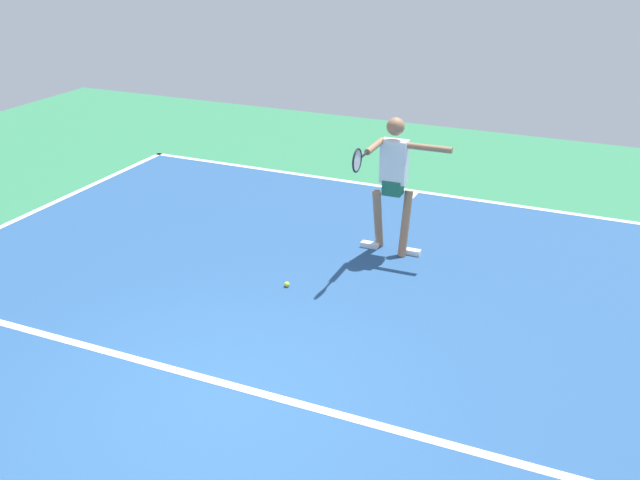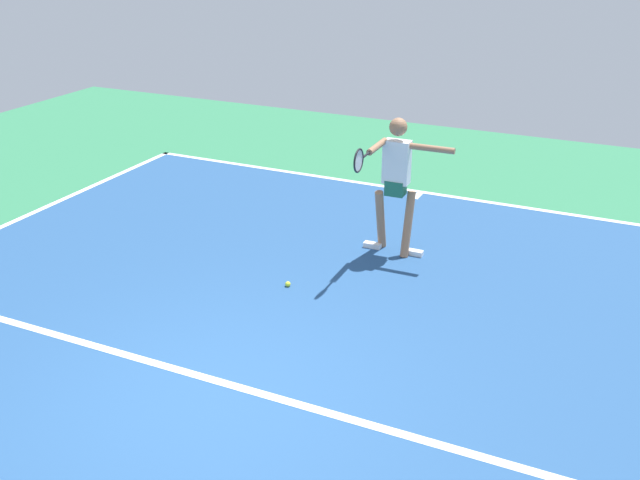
{
  "view_description": "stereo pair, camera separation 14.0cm",
  "coord_description": "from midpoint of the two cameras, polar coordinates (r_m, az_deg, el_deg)",
  "views": [
    {
      "loc": [
        -3.16,
        4.79,
        4.14
      ],
      "look_at": [
        -0.18,
        -1.93,
        0.9
      ],
      "focal_mm": 41.39,
      "sensor_mm": 36.0,
      "label": 1
    },
    {
      "loc": [
        -3.29,
        4.73,
        4.14
      ],
      "look_at": [
        -0.18,
        -1.93,
        0.9
      ],
      "focal_mm": 41.39,
      "sensor_mm": 36.0,
      "label": 2
    }
  ],
  "objects": [
    {
      "name": "court_surface",
      "position": [
        7.09,
        -7.57,
        -12.18
      ],
      "size": [
        10.24,
        12.58,
        0.0
      ],
      "primitive_type": "cube",
      "color": "navy",
      "rests_on": "ground_plane"
    },
    {
      "name": "ground_plane",
      "position": [
        7.09,
        -7.56,
        -12.19
      ],
      "size": [
        20.76,
        20.76,
        0.0
      ],
      "primitive_type": "plane",
      "color": "#2D754C"
    },
    {
      "name": "court_line_baseline_near",
      "position": [
        12.19,
        8.16,
        3.7
      ],
      "size": [
        10.24,
        0.1,
        0.01
      ],
      "primitive_type": "cube",
      "color": "white",
      "rests_on": "ground_plane"
    },
    {
      "name": "tennis_player",
      "position": [
        9.55,
        6.3,
        4.88
      ],
      "size": [
        1.15,
        1.23,
        1.84
      ],
      "rotation": [
        0.0,
        0.0,
        0.02
      ],
      "color": "#9E7051",
      "rests_on": "ground_plane"
    },
    {
      "name": "court_line_service",
      "position": [
        7.27,
        -6.42,
        -11.06
      ],
      "size": [
        7.68,
        0.1,
        0.01
      ],
      "primitive_type": "cube",
      "color": "white",
      "rests_on": "ground_plane"
    },
    {
      "name": "tennis_ball_centre_court",
      "position": [
        8.98,
        -2.05,
        -3.42
      ],
      "size": [
        0.07,
        0.07,
        0.07
      ],
      "primitive_type": "sphere",
      "color": "#CCE033",
      "rests_on": "ground_plane"
    },
    {
      "name": "court_line_centre_mark",
      "position": [
        12.01,
        7.87,
        3.41
      ],
      "size": [
        0.1,
        0.3,
        0.01
      ],
      "primitive_type": "cube",
      "color": "white",
      "rests_on": "ground_plane"
    }
  ]
}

